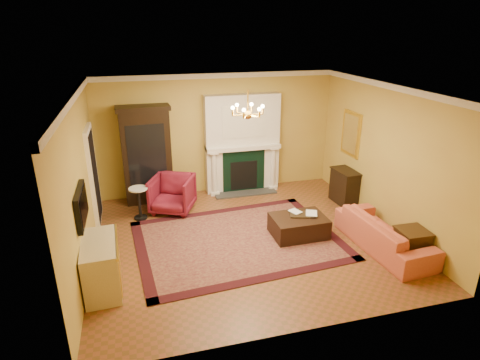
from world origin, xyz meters
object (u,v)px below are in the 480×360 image
object	(u,v)px
commode	(101,265)
coral_sofa	(385,228)
china_cabinet	(147,157)
wingback_armchair	(172,192)
leather_ottoman	(299,226)
console_table	(345,187)
pedestal_table	(139,201)
end_table	(411,245)

from	to	relation	value
commode	coral_sofa	xyz separation A→B (m)	(5.19, -0.06, -0.00)
china_cabinet	wingback_armchair	distance (m)	1.13
wingback_armchair	leather_ottoman	xyz separation A→B (m)	(2.37, -1.85, -0.25)
console_table	leather_ottoman	distance (m)	2.14
coral_sofa	leather_ottoman	world-z (taller)	coral_sofa
leather_ottoman	pedestal_table	bearing A→B (deg)	151.81
china_cabinet	pedestal_table	world-z (taller)	china_cabinet
pedestal_table	coral_sofa	world-z (taller)	coral_sofa
commode	leather_ottoman	bearing A→B (deg)	9.46
end_table	wingback_armchair	bearing A→B (deg)	141.46
commode	coral_sofa	distance (m)	5.19
china_cabinet	end_table	bearing A→B (deg)	-44.69
leather_ottoman	coral_sofa	bearing A→B (deg)	-32.88
china_cabinet	leather_ottoman	size ratio (longest dim) A/B	2.06
china_cabinet	console_table	xyz separation A→B (m)	(4.57, -1.36, -0.72)
console_table	china_cabinet	bearing A→B (deg)	159.13
wingback_armchair	console_table	world-z (taller)	wingback_armchair
console_table	wingback_armchair	bearing A→B (deg)	167.57
wingback_armchair	commode	distance (m)	3.04
wingback_armchair	pedestal_table	size ratio (longest dim) A/B	1.26
coral_sofa	end_table	distance (m)	0.55
china_cabinet	console_table	distance (m)	4.83
commode	console_table	world-z (taller)	commode
pedestal_table	end_table	distance (m)	5.64
commode	console_table	bearing A→B (deg)	17.98
coral_sofa	leather_ottoman	distance (m)	1.67
china_cabinet	leather_ottoman	distance (m)	3.99
wingback_armchair	console_table	size ratio (longest dim) A/B	1.17
pedestal_table	console_table	distance (m)	4.86
wingback_armchair	end_table	distance (m)	5.15
end_table	console_table	xyz separation A→B (m)	(0.06, 2.62, 0.12)
leather_ottoman	wingback_armchair	bearing A→B (deg)	141.43
console_table	leather_ottoman	bearing A→B (deg)	-147.83
commode	end_table	world-z (taller)	commode
coral_sofa	wingback_armchair	bearing A→B (deg)	49.87
console_table	commode	bearing A→B (deg)	-163.46
coral_sofa	end_table	xyz separation A→B (m)	(0.26, -0.47, -0.14)
pedestal_table	leather_ottoman	bearing A→B (deg)	-27.66
wingback_armchair	china_cabinet	bearing A→B (deg)	146.11
leather_ottoman	china_cabinet	bearing A→B (deg)	136.82
pedestal_table	end_table	world-z (taller)	pedestal_table
pedestal_table	console_table	xyz separation A→B (m)	(4.84, -0.37, -0.03)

